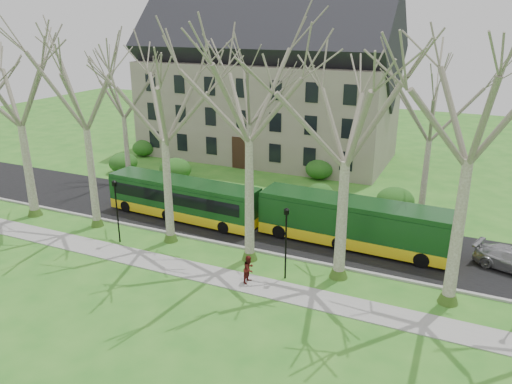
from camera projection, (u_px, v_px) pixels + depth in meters
ground at (204, 252)px, 32.29m from camera, size 120.00×120.00×0.00m
sidewalk at (184, 268)px, 30.13m from camera, size 70.00×2.00×0.06m
road at (242, 222)px, 37.00m from camera, size 80.00×8.00×0.06m
curb at (216, 242)px, 33.55m from camera, size 80.00×0.25×0.14m
building at (267, 81)px, 52.57m from camera, size 26.50×12.20×16.00m
tree_row_verge at (203, 146)px, 30.23m from camera, size 49.00×7.00×14.00m
tree_row_far at (256, 127)px, 40.27m from camera, size 33.00×7.00×12.00m
lamp_row at (195, 221)px, 30.58m from camera, size 36.22×0.22×4.30m
hedges at (236, 171)px, 45.80m from camera, size 30.60×8.60×2.00m
bus_lead at (183, 198)px, 37.28m from camera, size 12.22×3.17×3.02m
bus_follow at (355, 223)px, 32.64m from camera, size 12.96×3.16×3.22m
pedestrian_b at (249, 269)px, 28.29m from camera, size 0.70×0.86×1.63m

